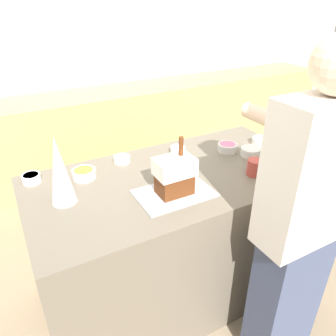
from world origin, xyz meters
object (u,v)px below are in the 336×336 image
candy_bowl_near_tray_left (251,151)px  candy_bowl_center_rear (84,173)px  baking_tray (174,193)px  gingerbread_house (175,175)px  candy_bowl_front_corner (227,147)px  candy_bowl_near_tray_right (178,150)px  person (301,226)px  candy_bowl_far_right (122,159)px  mug (255,167)px  candy_bowl_far_left (31,178)px  decorative_tree (59,171)px  candy_bowl_behind_tray (261,141)px

candy_bowl_near_tray_left → candy_bowl_center_rear: bearing=167.3°
baking_tray → gingerbread_house: (0.00, 0.00, 0.11)m
candy_bowl_front_corner → candy_bowl_near_tray_right: 0.33m
baking_tray → person: 0.63m
candy_bowl_front_corner → candy_bowl_near_tray_left: candy_bowl_near_tray_left is taller
gingerbread_house → candy_bowl_near_tray_left: size_ratio=2.30×
candy_bowl_center_rear → baking_tray: bearing=-46.8°
candy_bowl_far_right → mug: 0.80m
candy_bowl_far_right → candy_bowl_near_tray_right: size_ratio=1.06×
candy_bowl_far_left → candy_bowl_far_right: bearing=-1.1°
candy_bowl_center_rear → decorative_tree: bearing=-129.6°
candy_bowl_far_left → candy_bowl_near_tray_right: size_ratio=1.04×
candy_bowl_near_tray_right → candy_bowl_near_tray_left: size_ratio=0.75×
candy_bowl_front_corner → mug: size_ratio=1.38×
candy_bowl_far_left → candy_bowl_near_tray_right: candy_bowl_far_left is taller
candy_bowl_near_tray_right → candy_bowl_near_tray_left: 0.47m
baking_tray → decorative_tree: 0.58m
gingerbread_house → candy_bowl_far_left: (-0.63, 0.48, -0.09)m
candy_bowl_front_corner → candy_bowl_far_right: bearing=164.6°
candy_bowl_far_right → candy_bowl_center_rear: candy_bowl_center_rear is taller
baking_tray → candy_bowl_far_left: bearing=142.9°
mug → person: (-0.12, -0.46, -0.06)m
candy_bowl_front_corner → mug: bearing=-99.8°
candy_bowl_behind_tray → candy_bowl_near_tray_right: bearing=165.0°
person → candy_bowl_far_left: bearing=136.3°
baking_tray → mug: mug is taller
baking_tray → candy_bowl_behind_tray: size_ratio=3.19×
person → candy_bowl_far_right: bearing=117.0°
candy_bowl_far_right → candy_bowl_front_corner: size_ratio=0.79×
decorative_tree → candy_bowl_far_left: bearing=112.8°
gingerbread_house → mug: 0.51m
decorative_tree → candy_bowl_far_right: (0.41, 0.26, -0.16)m
candy_bowl_far_right → candy_bowl_front_corner: bearing=-15.4°
candy_bowl_behind_tray → mug: (-0.33, -0.30, 0.02)m
gingerbread_house → mug: gingerbread_house is taller
candy_bowl_near_tray_right → person: 0.92m
baking_tray → candy_bowl_far_right: (-0.11, 0.47, 0.02)m
candy_bowl_near_tray_right → candy_bowl_center_rear: candy_bowl_center_rear is taller
candy_bowl_far_left → mug: size_ratio=1.07×
mug → person: size_ratio=0.05×
baking_tray → candy_bowl_far_left: size_ratio=3.95×
candy_bowl_far_right → person: (0.49, -0.97, -0.03)m
mug → baking_tray: bearing=175.4°
candy_bowl_far_left → candy_bowl_near_tray_left: candy_bowl_near_tray_left is taller
gingerbread_house → candy_bowl_near_tray_right: 0.50m
candy_bowl_near_tray_left → decorative_tree: bearing=177.8°
person → candy_bowl_front_corner: bearing=77.1°
candy_bowl_near_tray_right → person: bearing=-82.2°
candy_bowl_far_left → candy_bowl_behind_tray: (1.47, -0.22, -0.00)m
candy_bowl_near_tray_left → person: 0.71m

